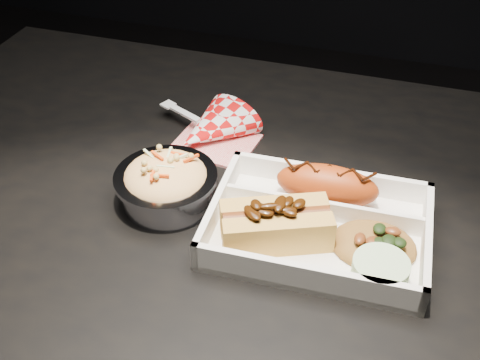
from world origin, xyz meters
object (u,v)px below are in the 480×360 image
foil_coleslaw_cup (166,182)px  napkin_fork (211,130)px  food_tray (318,229)px  hotdog (276,223)px  fried_pastry (327,185)px  dining_table (269,274)px

foil_coleslaw_cup → napkin_fork: size_ratio=0.78×
food_tray → hotdog: bearing=-149.2°
food_tray → fried_pastry: fried_pastry is taller
dining_table → foil_coleslaw_cup: size_ratio=9.48×
foil_coleslaw_cup → napkin_fork: (0.01, 0.15, -0.01)m
hotdog → foil_coleslaw_cup: foil_coleslaw_cup is taller
dining_table → hotdog: size_ratio=8.80×
dining_table → foil_coleslaw_cup: 0.18m
hotdog → food_tray: bearing=9.2°
dining_table → napkin_fork: napkin_fork is taller
hotdog → napkin_fork: size_ratio=0.84×
foil_coleslaw_cup → napkin_fork: same height
dining_table → foil_coleslaw_cup: bearing=-179.5°
food_tray → foil_coleslaw_cup: bearing=176.6°
fried_pastry → food_tray: bearing=-87.9°
food_tray → fried_pastry: size_ratio=2.04×
food_tray → fried_pastry: (-0.00, 0.06, 0.02)m
food_tray → hotdog: 0.06m
dining_table → hotdog: (0.01, -0.03, 0.12)m
dining_table → napkin_fork: size_ratio=7.36×
fried_pastry → dining_table: bearing=-138.3°
dining_table → food_tray: (0.06, -0.01, 0.10)m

